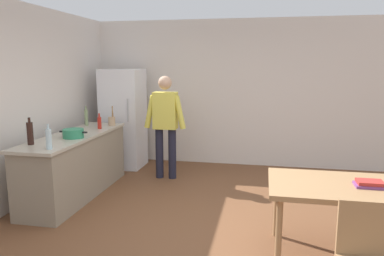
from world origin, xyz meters
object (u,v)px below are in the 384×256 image
Objects in this scene: bottle_vinegar_tall at (86,117)px; bottle_water_clear at (49,139)px; bottle_sauce_red at (99,123)px; utensil_jar at (112,121)px; dining_table at (343,192)px; refrigerator at (124,119)px; person at (165,120)px; bottle_wine_dark at (30,133)px; book_stack at (370,184)px; cooking_pot at (73,133)px.

bottle_vinegar_tall reaches higher than bottle_water_clear.
utensil_jar is at bearing 79.45° from bottle_sauce_red.
utensil_jar is at bearing 148.87° from dining_table.
bottle_sauce_red is (0.05, -1.10, 0.10)m from refrigerator.
bottle_wine_dark is (-1.24, -1.76, 0.07)m from person.
person is 5.00× the size of bottle_wine_dark.
dining_table is 5.83× the size of bottle_sauce_red.
refrigerator is 2.34m from bottle_wine_dark.
utensil_jar is 1.59m from bottle_wine_dark.
book_stack is at bearing -24.99° from bottle_sauce_red.
bottle_wine_dark is 3.85m from book_stack.
refrigerator is 1.29× the size of dining_table.
bottle_water_clear reaches higher than cooking_pot.
dining_table is 4.37× the size of bottle_vinegar_tall.
bottle_water_clear is at bearing -84.23° from cooking_pot.
dining_table is 3.25m from bottle_water_clear.
utensil_jar is 1.07× the size of bottle_water_clear.
refrigerator is at bearing 140.71° from dining_table.
bottle_sauce_red is (-0.90, -0.55, 0.02)m from person.
cooking_pot is at bearing 164.98° from dining_table.
bottle_vinegar_tall is (-3.60, 1.86, 0.36)m from dining_table.
utensil_jar reaches higher than cooking_pot.
bottle_water_clear is (0.08, -2.49, 0.13)m from refrigerator.
person is 5.31× the size of utensil_jar.
person is 4.25× the size of cooking_pot.
bottle_vinegar_tall is 4.27m from book_stack.
bottle_sauce_red is at bearing -100.55° from utensil_jar.
dining_table is 3.74m from utensil_jar.
refrigerator is 6.00× the size of bottle_water_clear.
bottle_wine_dark is 1.06× the size of bottle_vinegar_tall.
book_stack is at bearing -6.10° from bottle_wine_dark.
book_stack is (2.58, -2.17, -0.20)m from person.
bottle_water_clear is at bearing -26.15° from bottle_wine_dark.
cooking_pot is 1.67× the size of bottle_sauce_red.
person reaches higher than dining_table.
person reaches higher than bottle_wine_dark.
bottle_wine_dark is at bearing -97.22° from refrigerator.
bottle_vinegar_tall is at bearing 153.88° from book_stack.
refrigerator is at bearing 92.54° from bottle_sauce_red.
refrigerator reaches higher than bottle_wine_dark.
person is 5.67× the size of bottle_water_clear.
utensil_jar is 0.94× the size of bottle_wine_dark.
book_stack is (3.52, -0.90, -0.18)m from cooking_pot.
refrigerator is 5.29× the size of bottle_wine_dark.
bottle_water_clear is 1.10× the size of book_stack.
utensil_jar reaches higher than bottle_water_clear.
dining_table is (3.30, -2.70, -0.23)m from refrigerator.
refrigerator reaches higher than dining_table.
utensil_jar is 1.17× the size of book_stack.
cooking_pot is at bearing -89.77° from refrigerator.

